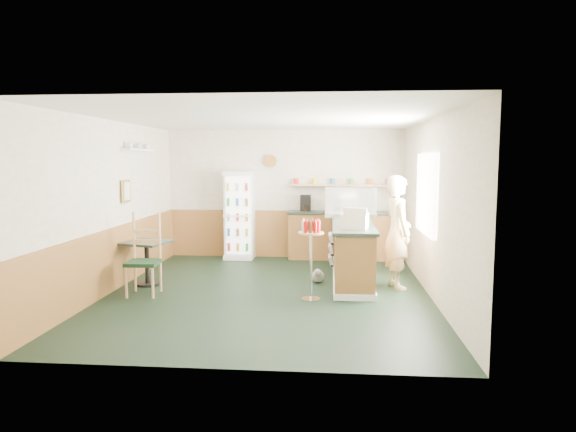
# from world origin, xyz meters

# --- Properties ---
(ground) EXTENTS (6.00, 6.00, 0.00)m
(ground) POSITION_xyz_m (0.00, 0.00, 0.00)
(ground) COLOR black
(ground) RESTS_ON ground
(room_envelope) EXTENTS (5.04, 6.02, 2.72)m
(room_envelope) POSITION_xyz_m (-0.23, 0.73, 1.52)
(room_envelope) COLOR silver
(room_envelope) RESTS_ON ground
(service_counter) EXTENTS (0.68, 3.01, 1.01)m
(service_counter) POSITION_xyz_m (1.35, 1.07, 0.46)
(service_counter) COLOR #945F30
(service_counter) RESTS_ON ground
(back_counter) EXTENTS (2.24, 0.42, 1.69)m
(back_counter) POSITION_xyz_m (1.19, 2.80, 0.55)
(back_counter) COLOR #945F30
(back_counter) RESTS_ON ground
(drinks_fridge) EXTENTS (0.60, 0.52, 1.83)m
(drinks_fridge) POSITION_xyz_m (-0.94, 2.74, 0.92)
(drinks_fridge) COLOR white
(drinks_fridge) RESTS_ON ground
(display_case) EXTENTS (0.96, 0.50, 0.55)m
(display_case) POSITION_xyz_m (1.35, 1.86, 1.28)
(display_case) COLOR silver
(display_case) RESTS_ON service_counter
(cash_register) EXTENTS (0.47, 0.49, 0.23)m
(cash_register) POSITION_xyz_m (1.35, 0.17, 1.13)
(cash_register) COLOR #EBE3C3
(cash_register) RESTS_ON service_counter
(shopkeeper) EXTENTS (0.59, 0.70, 1.83)m
(shopkeeper) POSITION_xyz_m (2.05, 0.46, 0.91)
(shopkeeper) COLOR tan
(shopkeeper) RESTS_ON ground
(condiment_stand) EXTENTS (0.38, 0.38, 1.19)m
(condiment_stand) POSITION_xyz_m (0.69, -0.38, 0.82)
(condiment_stand) COLOR silver
(condiment_stand) RESTS_ON ground
(newspaper_rack) EXTENTS (0.09, 0.47, 0.55)m
(newspaper_rack) POSITION_xyz_m (0.99, 1.12, 0.50)
(newspaper_rack) COLOR black
(newspaper_rack) RESTS_ON ground
(cafe_table) EXTENTS (0.81, 0.81, 0.74)m
(cafe_table) POSITION_xyz_m (-2.05, 0.29, 0.52)
(cafe_table) COLOR black
(cafe_table) RESTS_ON ground
(cafe_chair) EXTENTS (0.49, 0.49, 1.27)m
(cafe_chair) POSITION_xyz_m (-1.88, -0.22, 0.66)
(cafe_chair) COLOR black
(cafe_chair) RESTS_ON ground
(dog_doorstop) EXTENTS (0.21, 0.27, 0.25)m
(dog_doorstop) POSITION_xyz_m (0.77, 0.71, 0.12)
(dog_doorstop) COLOR gray
(dog_doorstop) RESTS_ON ground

